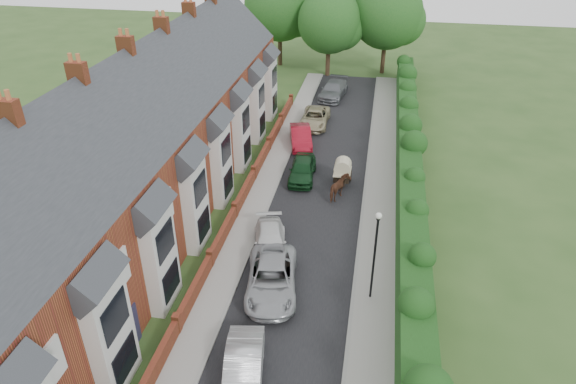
% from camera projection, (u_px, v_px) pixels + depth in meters
% --- Properties ---
extents(ground, '(140.00, 140.00, 0.00)m').
position_uv_depth(ground, '(290.00, 348.00, 23.25)').
color(ground, '#2D4C1E').
rests_on(ground, ground).
extents(road, '(6.00, 58.00, 0.02)m').
position_uv_depth(road, '(313.00, 216.00, 32.64)').
color(road, black).
rests_on(road, ground).
extents(pavement_hedge_side, '(2.20, 58.00, 0.12)m').
position_uv_depth(pavement_hedge_side, '(378.00, 222.00, 31.98)').
color(pavement_hedge_side, gray).
rests_on(pavement_hedge_side, ground).
extents(pavement_house_side, '(1.70, 58.00, 0.12)m').
position_uv_depth(pavement_house_side, '(254.00, 210.00, 33.22)').
color(pavement_house_side, gray).
rests_on(pavement_house_side, ground).
extents(kerb_hedge_side, '(0.18, 58.00, 0.13)m').
position_uv_depth(kerb_hedge_side, '(361.00, 220.00, 32.14)').
color(kerb_hedge_side, gray).
rests_on(kerb_hedge_side, ground).
extents(kerb_house_side, '(0.18, 58.00, 0.13)m').
position_uv_depth(kerb_house_side, '(267.00, 211.00, 33.09)').
color(kerb_house_side, gray).
rests_on(kerb_house_side, ground).
extents(hedge, '(2.10, 58.00, 2.85)m').
position_uv_depth(hedge, '(411.00, 204.00, 30.91)').
color(hedge, '#183912').
rests_on(hedge, ground).
extents(terrace_row, '(9.05, 40.50, 11.50)m').
position_uv_depth(terrace_row, '(144.00, 147.00, 31.14)').
color(terrace_row, '#9A4827').
rests_on(terrace_row, ground).
extents(garden_wall_row, '(0.35, 40.35, 1.10)m').
position_uv_depth(garden_wall_row, '(235.00, 211.00, 32.33)').
color(garden_wall_row, brown).
rests_on(garden_wall_row, ground).
extents(lamppost, '(0.32, 0.32, 5.16)m').
position_uv_depth(lamppost, '(375.00, 246.00, 24.43)').
color(lamppost, black).
rests_on(lamppost, ground).
extents(tree_far_left, '(7.14, 6.80, 9.29)m').
position_uv_depth(tree_far_left, '(333.00, 23.00, 54.73)').
color(tree_far_left, '#332316').
rests_on(tree_far_left, ground).
extents(tree_far_right, '(7.98, 7.60, 10.31)m').
position_uv_depth(tree_far_right, '(391.00, 15.00, 55.17)').
color(tree_far_right, '#332316').
rests_on(tree_far_right, ground).
extents(tree_far_back, '(8.40, 8.00, 10.82)m').
position_uv_depth(tree_far_back, '(283.00, 7.00, 57.74)').
color(tree_far_back, '#332316').
rests_on(tree_far_back, ground).
extents(car_silver_a, '(2.29, 4.65, 1.47)m').
position_uv_depth(car_silver_a, '(243.00, 369.00, 21.32)').
color(car_silver_a, '#B8B9BE').
rests_on(car_silver_a, ground).
extents(car_silver_b, '(3.36, 5.79, 1.52)m').
position_uv_depth(car_silver_b, '(272.00, 279.00, 26.26)').
color(car_silver_b, '#A0A2A7').
rests_on(car_silver_b, ground).
extents(car_white, '(2.82, 4.76, 1.29)m').
position_uv_depth(car_white, '(270.00, 241.00, 29.23)').
color(car_white, silver).
rests_on(car_white, ground).
extents(car_green, '(1.95, 4.44, 1.49)m').
position_uv_depth(car_green, '(302.00, 169.00, 36.58)').
color(car_green, '#103618').
rests_on(car_green, ground).
extents(car_red, '(2.59, 4.76, 1.49)m').
position_uv_depth(car_red, '(301.00, 137.00, 41.42)').
color(car_red, maroon).
rests_on(car_red, ground).
extents(car_beige, '(2.33, 4.99, 1.38)m').
position_uv_depth(car_beige, '(315.00, 118.00, 45.00)').
color(car_beige, tan).
rests_on(car_beige, ground).
extents(car_grey, '(2.82, 5.62, 1.57)m').
position_uv_depth(car_grey, '(333.00, 90.00, 51.07)').
color(car_grey, slate).
rests_on(car_grey, ground).
extents(horse, '(1.46, 2.10, 1.62)m').
position_uv_depth(horse, '(339.00, 188.00, 34.12)').
color(horse, '#502E1D').
rests_on(horse, ground).
extents(horse_cart, '(1.23, 2.72, 1.96)m').
position_uv_depth(horse_cart, '(343.00, 170.00, 35.72)').
color(horse_cart, black).
rests_on(horse_cart, ground).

